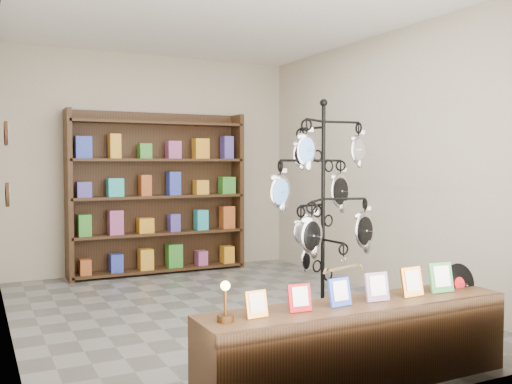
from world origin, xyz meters
TOP-DOWN VIEW (x-y plane):
  - ground at (0.00, 0.00)m, footprint 5.00×5.00m
  - room_envelope at (0.00, 0.00)m, footprint 5.00×5.00m
  - display_tree at (0.46, -1.09)m, footprint 1.07×1.04m
  - front_shelf at (0.06, -2.15)m, footprint 2.28×0.47m
  - back_shelving at (0.00, 2.30)m, footprint 2.42×0.36m
  - wall_clocks at (-1.97, 0.80)m, footprint 0.03×0.24m

SIDE VIEW (x-z plane):
  - ground at x=0.00m, z-range 0.00..0.00m
  - front_shelf at x=0.06m, z-range -0.12..0.69m
  - back_shelving at x=0.00m, z-range -0.07..2.13m
  - display_tree at x=0.46m, z-range 0.16..2.23m
  - wall_clocks at x=-1.97m, z-range 1.08..1.92m
  - room_envelope at x=0.00m, z-range -0.65..4.35m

